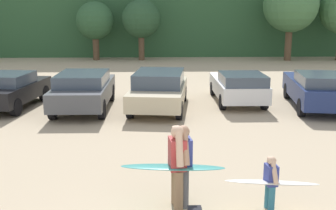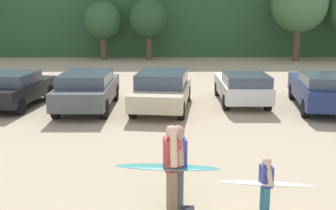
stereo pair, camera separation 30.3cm
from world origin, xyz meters
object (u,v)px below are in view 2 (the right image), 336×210
object	(u,v)px
parked_car_white	(242,86)
person_adult	(172,162)
parked_car_dark_gray	(87,89)
surfboard_teal	(167,167)
person_companion	(178,161)
parked_car_navy	(322,89)
surfboard_white	(267,184)
parked_car_black	(14,88)
person_child	(266,181)
parked_car_champagne	(162,89)

from	to	relation	value
parked_car_white	person_adult	distance (m)	9.49
parked_car_dark_gray	surfboard_teal	distance (m)	8.60
person_companion	person_adult	bearing A→B (deg)	33.86
parked_car_navy	surfboard_white	xyz separation A→B (m)	(-4.11, -8.18, -0.23)
parked_car_black	parked_car_dark_gray	xyz separation A→B (m)	(3.00, -0.45, 0.06)
person_child	surfboard_white	xyz separation A→B (m)	(0.03, 0.04, -0.07)
surfboard_teal	surfboard_white	xyz separation A→B (m)	(1.89, -0.18, -0.27)
parked_car_navy	person_child	xyz separation A→B (m)	(-4.13, -8.21, -0.16)
surfboard_teal	surfboard_white	world-z (taller)	surfboard_teal
person_child	person_companion	size ratio (longest dim) A/B	0.67
surfboard_teal	parked_car_white	bearing A→B (deg)	-104.14
parked_car_dark_gray	person_adult	world-z (taller)	person_adult
person_child	person_companion	world-z (taller)	person_companion
parked_car_black	person_adult	size ratio (longest dim) A/B	2.52
parked_car_navy	parked_car_white	bearing A→B (deg)	79.86
parked_car_navy	surfboard_teal	bearing A→B (deg)	151.80
parked_car_black	person_child	size ratio (longest dim) A/B	3.82
parked_car_dark_gray	surfboard_teal	size ratio (longest dim) A/B	2.17
parked_car_champagne	parked_car_white	size ratio (longest dim) A/B	1.13
person_companion	surfboard_white	bearing A→B (deg)	164.26
person_adult	person_companion	world-z (taller)	person_adult
surfboard_teal	person_adult	bearing A→B (deg)	172.26
person_child	person_companion	bearing A→B (deg)	-17.13
parked_car_dark_gray	surfboard_white	distance (m)	9.59
parked_car_navy	surfboard_teal	distance (m)	9.99
parked_car_white	person_adult	bearing A→B (deg)	162.00
parked_car_dark_gray	person_child	xyz separation A→B (m)	(4.92, -8.25, -0.18)
parked_car_white	parked_car_champagne	bearing A→B (deg)	106.19
parked_car_black	person_adult	bearing A→B (deg)	-136.53
parked_car_black	parked_car_white	world-z (taller)	parked_car_black
parked_car_white	parked_car_navy	world-z (taller)	parked_car_navy
person_adult	parked_car_dark_gray	bearing A→B (deg)	-75.59
parked_car_white	surfboard_teal	xyz separation A→B (m)	(-3.09, -8.98, 0.10)
parked_car_white	person_child	bearing A→B (deg)	172.81
parked_car_navy	surfboard_white	size ratio (longest dim) A/B	2.67
parked_car_dark_gray	person_companion	size ratio (longest dim) A/B	2.76
parked_car_navy	person_child	size ratio (longest dim) A/B	4.53
parked_car_black	parked_car_dark_gray	distance (m)	3.03
parked_car_white	surfboard_teal	distance (m)	9.50
parked_car_black	person_child	distance (m)	11.77
parked_car_black	surfboard_white	size ratio (longest dim) A/B	2.25
parked_car_black	parked_car_white	distance (m)	9.17
parked_car_dark_gray	parked_car_white	xyz separation A→B (m)	(6.15, 0.95, -0.09)
parked_car_dark_gray	person_companion	world-z (taller)	person_companion
parked_car_champagne	parked_car_navy	bearing A→B (deg)	-83.54
parked_car_navy	person_companion	bearing A→B (deg)	152.47
surfboard_teal	parked_car_black	bearing A→B (deg)	-49.61
parked_car_navy	person_adult	distance (m)	9.96
parked_car_champagne	surfboard_teal	size ratio (longest dim) A/B	2.26
person_adult	surfboard_teal	size ratio (longest dim) A/B	0.80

